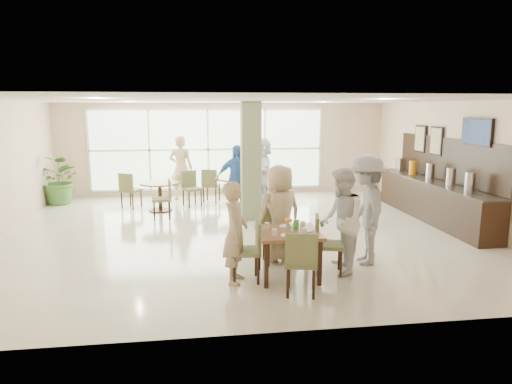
{
  "coord_description": "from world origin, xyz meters",
  "views": [
    {
      "loc": [
        -0.92,
        -9.47,
        2.64
      ],
      "look_at": [
        0.2,
        -1.2,
        1.1
      ],
      "focal_mm": 32.0,
      "sensor_mm": 36.0,
      "label": 1
    }
  ],
  "objects": [
    {
      "name": "ground",
      "position": [
        0.0,
        0.0,
        0.0
      ],
      "size": [
        10.0,
        10.0,
        0.0
      ],
      "primitive_type": "plane",
      "color": "beige",
      "rests_on": "ground"
    },
    {
      "name": "room_shell",
      "position": [
        0.0,
        0.0,
        1.7
      ],
      "size": [
        10.0,
        10.0,
        10.0
      ],
      "color": "white",
      "rests_on": "ground"
    },
    {
      "name": "window_bank",
      "position": [
        -0.5,
        4.46,
        1.4
      ],
      "size": [
        7.0,
        0.04,
        7.0
      ],
      "color": "silver",
      "rests_on": "ground"
    },
    {
      "name": "column",
      "position": [
        0.4,
        1.2,
        1.4
      ],
      "size": [
        0.45,
        0.45,
        2.8
      ],
      "primitive_type": "cube",
      "color": "#5F6848",
      "rests_on": "ground"
    },
    {
      "name": "main_table",
      "position": [
        0.5,
        -2.72,
        0.66
      ],
      "size": [
        0.97,
        0.97,
        0.75
      ],
      "color": "brown",
      "rests_on": "ground"
    },
    {
      "name": "round_table_left",
      "position": [
        -1.83,
        2.39,
        0.56
      ],
      "size": [
        1.03,
        1.03,
        0.75
      ],
      "color": "brown",
      "rests_on": "ground"
    },
    {
      "name": "round_table_right",
      "position": [
        0.21,
        2.95,
        0.59
      ],
      "size": [
        1.18,
        1.18,
        0.75
      ],
      "color": "brown",
      "rests_on": "ground"
    },
    {
      "name": "chairs_main_table",
      "position": [
        0.5,
        -2.72,
        0.47
      ],
      "size": [
        1.87,
        1.9,
        0.95
      ],
      "color": "#535C32",
      "rests_on": "ground"
    },
    {
      "name": "chairs_table_left",
      "position": [
        -1.79,
        2.43,
        0.47
      ],
      "size": [
        2.23,
        1.92,
        0.95
      ],
      "color": "#535C32",
      "rests_on": "ground"
    },
    {
      "name": "chairs_table_right",
      "position": [
        0.19,
        2.98,
        0.47
      ],
      "size": [
        1.94,
        1.75,
        0.95
      ],
      "color": "#535C32",
      "rests_on": "ground"
    },
    {
      "name": "tabletop_clutter",
      "position": [
        0.52,
        -2.72,
        0.81
      ],
      "size": [
        0.75,
        0.74,
        0.21
      ],
      "color": "white",
      "rests_on": "main_table"
    },
    {
      "name": "buffet_counter",
      "position": [
        4.7,
        0.51,
        0.55
      ],
      "size": [
        0.64,
        4.7,
        1.95
      ],
      "color": "black",
      "rests_on": "ground"
    },
    {
      "name": "wall_tv",
      "position": [
        4.94,
        -0.6,
        2.15
      ],
      "size": [
        0.06,
        1.0,
        0.58
      ],
      "color": "black",
      "rests_on": "ground"
    },
    {
      "name": "framed_art_a",
      "position": [
        4.95,
        1.0,
        1.85
      ],
      "size": [
        0.05,
        0.55,
        0.7
      ],
      "color": "black",
      "rests_on": "ground"
    },
    {
      "name": "framed_art_b",
      "position": [
        4.95,
        1.8,
        1.85
      ],
      "size": [
        0.05,
        0.55,
        0.7
      ],
      "color": "black",
      "rests_on": "ground"
    },
    {
      "name": "potted_plant",
      "position": [
        -4.62,
        3.61,
        0.69
      ],
      "size": [
        1.64,
        1.64,
        1.38
      ],
      "primitive_type": "imported",
      "rotation": [
        0.0,
        0.0,
        -0.41
      ],
      "color": "#3A6A2A",
      "rests_on": "ground"
    },
    {
      "name": "teen_left",
      "position": [
        -0.33,
        -2.81,
        0.78
      ],
      "size": [
        0.5,
        0.65,
        1.57
      ],
      "primitive_type": "imported",
      "rotation": [
        0.0,
        0.0,
        1.32
      ],
      "color": "tan",
      "rests_on": "ground"
    },
    {
      "name": "teen_far",
      "position": [
        0.52,
        -1.9,
        0.85
      ],
      "size": [
        0.93,
        0.7,
        1.69
      ],
      "primitive_type": "imported",
      "rotation": [
        0.0,
        0.0,
        3.48
      ],
      "color": "tan",
      "rests_on": "ground"
    },
    {
      "name": "teen_right",
      "position": [
        1.38,
        -2.65,
        0.86
      ],
      "size": [
        0.79,
        0.94,
        1.73
      ],
      "primitive_type": "imported",
      "rotation": [
        0.0,
        0.0,
        -1.75
      ],
      "color": "white",
      "rests_on": "ground"
    },
    {
      "name": "teen_standing",
      "position": [
        1.95,
        -2.23,
        0.94
      ],
      "size": [
        0.9,
        1.32,
        1.88
      ],
      "primitive_type": "imported",
      "rotation": [
        0.0,
        0.0,
        -1.74
      ],
      "color": "#979799",
      "rests_on": "ground"
    },
    {
      "name": "adult_a",
      "position": [
        0.14,
        2.13,
        0.86
      ],
      "size": [
        1.05,
        0.65,
        1.72
      ],
      "primitive_type": "imported",
      "rotation": [
        0.0,
        0.0,
        -0.08
      ],
      "color": "#447ACC",
      "rests_on": "ground"
    },
    {
      "name": "adult_b",
      "position": [
        0.95,
        3.04,
        0.92
      ],
      "size": [
        0.91,
        1.77,
        1.84
      ],
      "primitive_type": "imported",
      "rotation": [
        0.0,
        0.0,
        -1.46
      ],
      "color": "white",
      "rests_on": "ground"
    },
    {
      "name": "adult_standing",
      "position": [
        -1.31,
        3.77,
        0.94
      ],
      "size": [
        0.77,
        0.59,
        1.88
      ],
      "primitive_type": "imported",
      "rotation": [
        0.0,
        0.0,
        2.91
      ],
      "color": "tan",
      "rests_on": "ground"
    }
  ]
}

